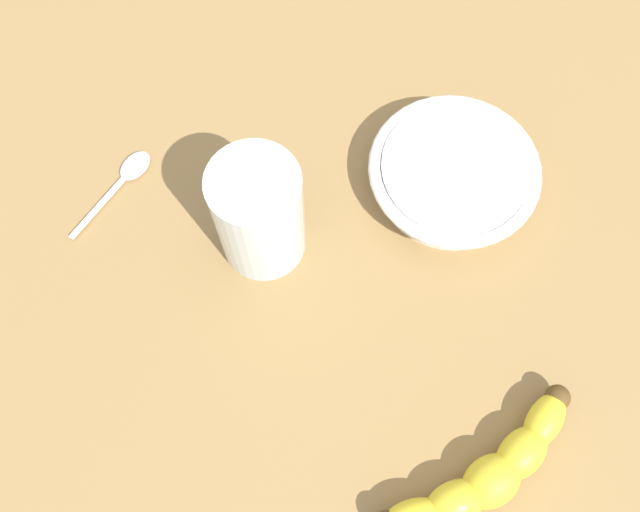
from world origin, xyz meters
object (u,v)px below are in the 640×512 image
teaspoon (131,171)px  banana (486,474)px  ceramic_bowl (453,174)px  smoothie_glass (259,216)px

teaspoon → banana: bearing=-97.7°
ceramic_bowl → teaspoon: bearing=87.2°
ceramic_bowl → banana: bearing=-178.7°
smoothie_glass → banana: bearing=-138.8°
banana → ceramic_bowl: size_ratio=1.05×
banana → ceramic_bowl: 27.12cm
banana → smoothie_glass: size_ratio=1.41×
banana → smoothie_glass: bearing=97.6°
smoothie_glass → teaspoon: smoothie_glass is taller
smoothie_glass → teaspoon: size_ratio=1.21×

